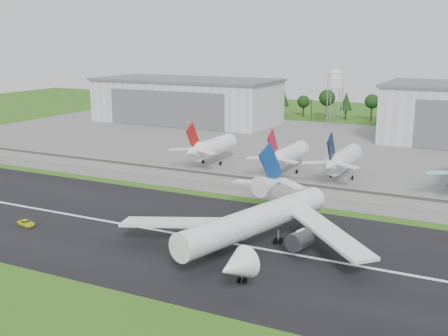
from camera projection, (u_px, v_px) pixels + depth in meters
The scene contains 14 objects.
ground at pixel (120, 242), 122.81m from camera, with size 600.00×600.00×0.00m, color #1E5614.
runway at pixel (146, 228), 131.50m from camera, with size 320.00×60.00×0.10m, color black.
runway_centerline at pixel (146, 228), 131.49m from camera, with size 220.00×1.00×0.02m, color white.
apron at pixel (301, 149), 227.22m from camera, with size 320.00×150.00×0.10m, color slate.
blast_fence at pixel (230, 179), 170.26m from camera, with size 240.00×0.61×3.50m.
hangar_west at pixel (187, 100), 298.83m from camera, with size 97.00×44.00×23.20m.
water_tower at pixel (336, 78), 280.49m from camera, with size 8.40×8.40×29.40m.
utility_poles at pixel (351, 123), 296.85m from camera, with size 230.00×3.00×12.00m, color black, non-canonical shape.
treeline at pixel (358, 120), 309.90m from camera, with size 320.00×16.00×22.00m, color black, non-canonical shape.
main_airliner at pixel (256, 227), 117.69m from camera, with size 55.17×58.34×18.17m.
ground_vehicle at pixel (26, 223), 133.03m from camera, with size 2.30×4.98×1.39m, color yellow.
parked_jet_red_a at pixel (210, 148), 196.23m from camera, with size 7.36×31.29×16.87m.
parked_jet_red_b at pixel (286, 156), 183.84m from camera, with size 7.36×31.29×16.65m.
parked_jet_navy at pixel (341, 160), 175.71m from camera, with size 7.36×31.29×16.89m.
Camera 1 is at (72.66, -93.34, 43.31)m, focal length 45.00 mm.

